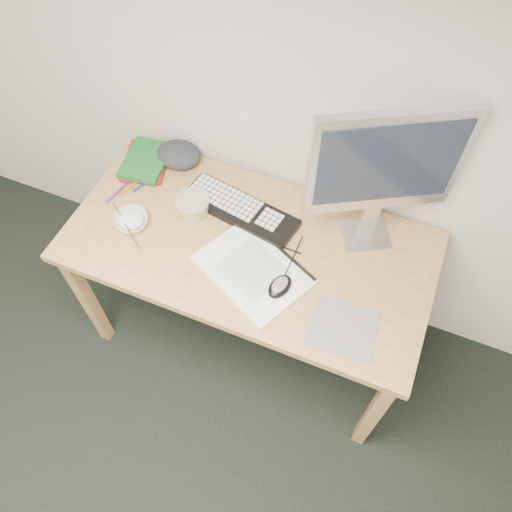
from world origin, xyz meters
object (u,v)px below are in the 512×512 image
at_px(sketchpad, 253,270).
at_px(rice_bowl, 131,221).
at_px(keyboard, 240,210).
at_px(monitor, 385,167).
at_px(desk, 249,256).

height_order(sketchpad, rice_bowl, rice_bowl).
height_order(keyboard, monitor, monitor).
xyz_separation_m(keyboard, rice_bowl, (-0.37, -0.22, 0.01)).
distance_m(desk, keyboard, 0.19).
xyz_separation_m(monitor, rice_bowl, (-0.85, -0.30, -0.35)).
bearing_deg(keyboard, desk, -45.58).
relative_size(desk, rice_bowl, 10.36).
bearing_deg(sketchpad, rice_bowl, -156.23).
bearing_deg(desk, sketchpad, -59.27).
relative_size(sketchpad, keyboard, 0.83).
relative_size(sketchpad, rice_bowl, 2.91).
height_order(monitor, rice_bowl, monitor).
bearing_deg(monitor, desk, 178.70).
bearing_deg(monitor, keyboard, 160.03).
relative_size(desk, monitor, 2.35).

